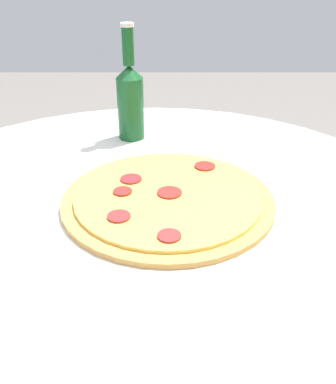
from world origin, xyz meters
TOP-DOWN VIEW (x-y plane):
  - table at (0.00, 0.00)m, footprint 1.08×1.08m
  - pizza at (-0.02, 0.04)m, footprint 0.37×0.37m
  - beer_bottle at (-0.32, -0.05)m, footprint 0.06×0.06m

SIDE VIEW (x-z plane):
  - table at x=0.00m, z-range 0.19..0.93m
  - pizza at x=-0.02m, z-range 0.74..0.76m
  - beer_bottle at x=-0.32m, z-range 0.71..0.97m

